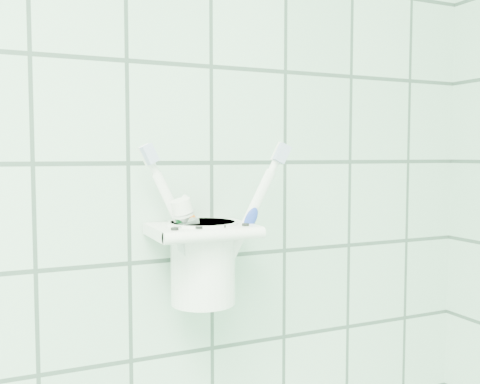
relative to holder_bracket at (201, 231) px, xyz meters
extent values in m
cube|color=white|center=(0.00, 0.04, -0.01)|extent=(0.05, 0.02, 0.03)
cube|color=white|center=(0.00, 0.00, 0.00)|extent=(0.12, 0.09, 0.01)
cylinder|color=white|center=(0.00, -0.05, 0.00)|extent=(0.12, 0.01, 0.01)
cylinder|color=black|center=(-0.04, -0.03, 0.01)|extent=(0.01, 0.01, 0.00)
cylinder|color=black|center=(-0.01, -0.03, 0.01)|extent=(0.01, 0.01, 0.00)
cylinder|color=black|center=(0.01, -0.03, 0.01)|extent=(0.01, 0.01, 0.00)
cylinder|color=black|center=(0.04, -0.03, 0.01)|extent=(0.01, 0.01, 0.00)
cylinder|color=white|center=(0.00, 0.00, -0.04)|extent=(0.08, 0.08, 0.10)
cylinder|color=white|center=(0.00, 0.00, 0.01)|extent=(0.09, 0.09, 0.01)
cylinder|color=black|center=(0.00, 0.00, 0.01)|extent=(0.07, 0.07, 0.00)
cylinder|color=white|center=(0.02, 0.01, 0.00)|extent=(0.09, 0.02, 0.16)
cylinder|color=white|center=(0.02, 0.01, 0.10)|extent=(0.02, 0.01, 0.03)
cube|color=silver|center=(0.02, 0.00, 0.11)|extent=(0.02, 0.01, 0.03)
cube|color=white|center=(0.02, 0.01, 0.11)|extent=(0.02, 0.01, 0.03)
ellipsoid|color=green|center=(0.02, 0.00, 0.02)|extent=(0.03, 0.01, 0.03)
cylinder|color=white|center=(0.01, 0.00, 0.00)|extent=(0.03, 0.07, 0.15)
cylinder|color=white|center=(0.01, 0.00, 0.08)|extent=(0.01, 0.02, 0.02)
cube|color=silver|center=(0.01, 0.00, 0.10)|extent=(0.02, 0.02, 0.02)
cube|color=white|center=(0.01, 0.00, 0.10)|extent=(0.02, 0.01, 0.02)
ellipsoid|color=orange|center=(0.01, 0.00, 0.01)|extent=(0.02, 0.02, 0.03)
cylinder|color=white|center=(0.01, 0.00, 0.01)|extent=(0.09, 0.02, 0.16)
cylinder|color=white|center=(0.01, 0.00, 0.10)|extent=(0.02, 0.01, 0.03)
cube|color=silver|center=(0.01, -0.01, 0.12)|extent=(0.02, 0.01, 0.03)
cube|color=white|center=(0.01, 0.00, 0.12)|extent=(0.02, 0.01, 0.03)
ellipsoid|color=#1E38A5|center=(0.01, -0.01, 0.03)|extent=(0.03, 0.01, 0.03)
cube|color=silver|center=(0.00, -0.01, -0.03)|extent=(0.06, 0.03, 0.10)
cube|color=silver|center=(0.00, -0.01, -0.08)|extent=(0.04, 0.02, 0.02)
cone|color=silver|center=(0.00, -0.01, 0.02)|extent=(0.04, 0.04, 0.02)
cylinder|color=white|center=(0.00, -0.01, 0.04)|extent=(0.04, 0.03, 0.03)
camera|label=1|loc=(-0.22, -0.62, 0.10)|focal=40.00mm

